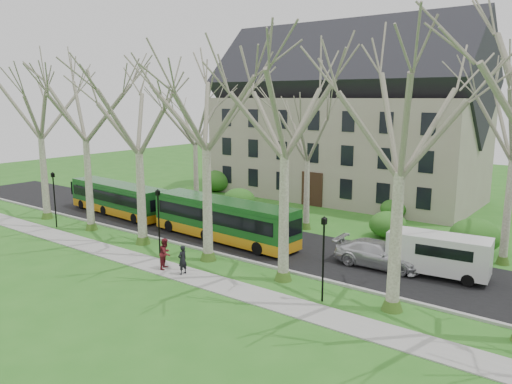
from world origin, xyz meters
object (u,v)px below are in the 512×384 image
bus_lead (118,198)px  pedestrian_a (182,260)px  bus_follow (223,219)px  van_a (438,255)px  pedestrian_b (165,253)px  sedan (379,254)px

bus_lead → pedestrian_a: 16.90m
bus_follow → van_a: size_ratio=2.18×
bus_lead → van_a: bus_lead is taller
van_a → pedestrian_b: bearing=-153.5°
van_a → pedestrian_a: size_ratio=3.22×
bus_follow → van_a: 14.67m
bus_follow → pedestrian_a: bearing=-64.6°
van_a → pedestrian_a: van_a is taller
pedestrian_a → pedestrian_b: 1.51m
bus_lead → pedestrian_b: bearing=-23.4°
bus_lead → bus_follow: bearing=2.0°
bus_lead → sedan: bus_lead is taller
van_a → pedestrian_a: (-11.78, -8.63, -0.35)m
bus_lead → bus_follow: (12.50, -0.44, 0.11)m
bus_lead → pedestrian_a: (15.27, -7.22, -0.53)m
sedan → bus_follow: bearing=93.6°
sedan → pedestrian_a: pedestrian_a is taller
bus_follow → sedan: bus_follow is taller
van_a → pedestrian_a: bearing=-150.1°
pedestrian_b → bus_follow: bearing=-14.2°
bus_lead → pedestrian_a: bus_lead is taller
bus_follow → van_a: (14.55, 1.85, -0.30)m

